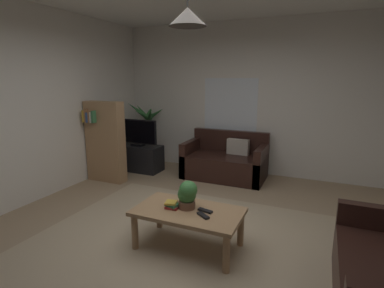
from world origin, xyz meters
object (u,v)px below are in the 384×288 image
Objects in this scene: couch_under_window at (225,162)px; potted_plant_on_table at (187,194)px; tv at (137,132)px; pendant_lamp at (188,17)px; remote_on_table_1 at (205,211)px; tv_stand at (139,158)px; book_on_table_2 at (171,202)px; book_on_table_1 at (173,205)px; bookshelf_corner at (105,141)px; book_on_table_0 at (172,207)px; potted_palm_corner at (148,134)px; remote_on_table_0 at (203,216)px; coffee_table at (188,216)px.

couch_under_window is 2.41m from potted_plant_on_table.
tv reaches higher than couch_under_window.
tv is 3.34m from pendant_lamp.
tv_stand reaches higher than remote_on_table_1.
book_on_table_2 is 2.85m from tv.
potted_plant_on_table is at bearing -45.90° from tv.
bookshelf_corner reaches higher than book_on_table_1.
book_on_table_0 is 1.03× the size of book_on_table_1.
pendant_lamp is at bearing -67.21° from remote_on_table_1.
remote_on_table_1 is (0.37, 0.06, -0.05)m from book_on_table_2.
couch_under_window is 2.45m from book_on_table_0.
potted_palm_corner is (-1.95, 2.66, 0.19)m from book_on_table_0.
tv is (-2.22, 2.09, 0.32)m from remote_on_table_1.
tv_stand is (-2.24, 2.22, -0.19)m from remote_on_table_0.
bookshelf_corner reaches higher than tv_stand.
remote_on_table_0 is at bearing -7.73° from book_on_table_2.
potted_palm_corner is at bearing 126.26° from book_on_table_0.
couch_under_window is 2.45m from coffee_table.
remote_on_table_1 is at bearing 10.64° from pendant_lamp.
tv is at bearing 131.01° from book_on_table_0.
tv is at bearing 133.88° from coffee_table.
couch_under_window is 1.78m from tv.
potted_palm_corner is at bearing 172.94° from couch_under_window.
tv_stand is 1.10× the size of tv.
tv is at bearing 131.06° from book_on_table_1.
bookshelf_corner is at bearing 92.48° from remote_on_table_0.
tv_stand is (-1.69, -0.28, -0.03)m from couch_under_window.
coffee_table is (0.35, -2.42, 0.09)m from couch_under_window.
bookshelf_corner reaches higher than potted_palm_corner.
coffee_table is 1.37× the size of tv.
book_on_table_2 is 0.08× the size of bookshelf_corner.
coffee_table is 0.84× the size of potted_palm_corner.
potted_palm_corner reaches higher than coffee_table.
book_on_table_1 is 2.51m from bookshelf_corner.
pendant_lamp is (2.23, -1.40, 1.62)m from bookshelf_corner.
potted_plant_on_table is 2.58m from bookshelf_corner.
potted_plant_on_table is 0.23× the size of potted_palm_corner.
tv_stand is at bearing 133.59° from pendant_lamp.
potted_palm_corner is at bearing -126.34° from remote_on_table_1.
book_on_table_0 is (-0.17, -0.02, 0.08)m from coffee_table.
book_on_table_0 is at bearing -68.43° from remote_on_table_1.
coffee_table is 0.23m from potted_plant_on_table.
coffee_table is 8.34× the size of book_on_table_0.
bookshelf_corner is at bearing 148.42° from potted_plant_on_table.
book_on_table_1 is 0.09× the size of bookshelf_corner.
remote_on_table_0 is 0.12× the size of potted_palm_corner.
bookshelf_corner is at bearing -151.35° from couch_under_window.
book_on_table_2 is at bearing -86.09° from couch_under_window.
remote_on_table_0 is 0.12m from remote_on_table_1.
bookshelf_corner reaches higher than potted_plant_on_table.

